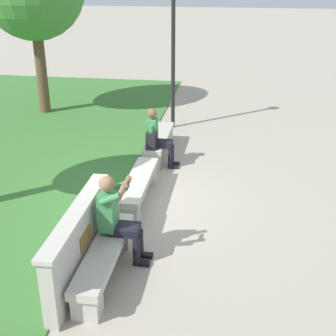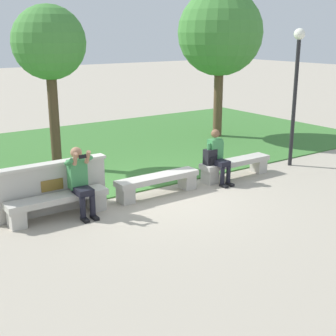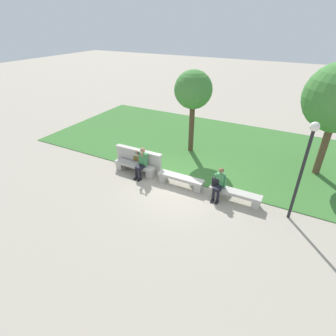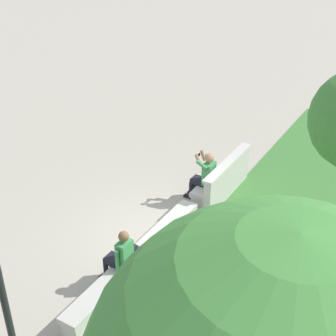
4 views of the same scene
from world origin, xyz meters
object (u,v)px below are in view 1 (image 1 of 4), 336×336
at_px(backpack, 152,140).
at_px(person_photographer, 116,215).
at_px(bench_main, 104,258).
at_px(person_distant, 157,136).
at_px(bench_near, 138,186).
at_px(bench_mid, 159,142).
at_px(lamp_post, 173,37).

bearing_deg(backpack, person_photographer, -178.34).
height_order(bench_main, person_distant, person_distant).
distance_m(bench_near, backpack, 1.52).
bearing_deg(bench_mid, backpack, 178.65).
xyz_separation_m(bench_main, lamp_post, (6.48, -0.04, 2.02)).
xyz_separation_m(bench_main, bench_mid, (4.54, 0.00, 0.00)).
distance_m(bench_main, person_distant, 3.92).
height_order(person_distant, backpack, person_distant).
bearing_deg(backpack, bench_mid, -1.35).
bearing_deg(person_distant, bench_main, 179.03).
bearing_deg(person_distant, person_photographer, -179.81).
relative_size(bench_mid, person_photographer, 1.49).
relative_size(bench_main, person_photographer, 1.49).
height_order(bench_near, person_distant, person_distant).
xyz_separation_m(bench_mid, person_photographer, (-4.10, -0.08, 0.44)).
relative_size(person_distant, lamp_post, 0.36).
xyz_separation_m(bench_main, bench_near, (2.27, 0.00, 0.00)).
bearing_deg(bench_main, backpack, 0.28).
bearing_deg(person_photographer, person_distant, 0.19).
bearing_deg(backpack, bench_near, -179.29).
relative_size(bench_mid, person_distant, 1.56).
bearing_deg(bench_mid, bench_main, 180.00).
relative_size(bench_main, person_distant, 1.56).
bearing_deg(bench_mid, person_distant, -174.03).
height_order(backpack, lamp_post, lamp_post).
distance_m(bench_main, backpack, 3.77).
bearing_deg(person_photographer, bench_near, 2.43).
bearing_deg(person_distant, bench_mid, 5.97).
bearing_deg(lamp_post, backpack, 178.85).
xyz_separation_m(bench_near, person_photographer, (-1.83, -0.08, 0.44)).
bearing_deg(lamp_post, bench_main, 179.68).
relative_size(person_photographer, backpack, 3.08).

